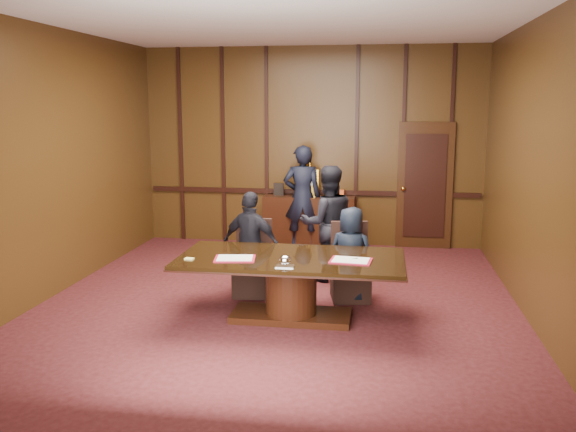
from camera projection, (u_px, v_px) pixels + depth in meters
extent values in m
plane|color=#340E0E|center=(278.00, 304.00, 7.73)|extent=(7.00, 7.00, 0.00)
plane|color=silver|center=(277.00, 17.00, 7.09)|extent=(7.00, 7.00, 0.00)
cube|color=black|center=(311.00, 147.00, 10.81)|extent=(6.00, 0.04, 3.50)
cube|color=black|center=(187.00, 221.00, 4.01)|extent=(6.00, 0.04, 3.50)
cube|color=black|center=(49.00, 163.00, 7.87)|extent=(0.04, 7.00, 3.50)
cube|color=black|center=(536.00, 171.00, 6.96)|extent=(0.04, 7.00, 3.50)
cube|color=black|center=(311.00, 192.00, 10.93)|extent=(5.90, 0.05, 0.08)
cube|color=black|center=(425.00, 186.00, 10.59)|extent=(0.95, 0.06, 2.20)
sphere|color=gold|center=(403.00, 189.00, 10.59)|extent=(0.08, 0.08, 0.08)
cube|color=black|center=(309.00, 221.00, 10.82)|extent=(1.60, 0.45, 0.90)
cube|color=black|center=(270.00, 243.00, 11.00)|extent=(0.12, 0.40, 0.06)
cube|color=black|center=(348.00, 246.00, 10.79)|extent=(0.12, 0.40, 0.06)
cube|color=gold|center=(309.00, 183.00, 10.69)|extent=(0.34, 0.18, 0.48)
cylinder|color=white|center=(309.00, 180.00, 10.58)|extent=(0.22, 0.03, 0.22)
cone|color=gold|center=(309.00, 165.00, 10.63)|extent=(0.14, 0.14, 0.16)
cube|color=black|center=(279.00, 189.00, 10.82)|extent=(0.18, 0.04, 0.22)
cube|color=#E0501A|center=(338.00, 193.00, 10.67)|extent=(0.22, 0.12, 0.12)
cube|color=black|center=(291.00, 316.00, 7.20)|extent=(1.40, 0.60, 0.08)
cylinder|color=black|center=(291.00, 287.00, 7.14)|extent=(0.60, 0.60, 0.62)
cube|color=black|center=(291.00, 261.00, 7.08)|extent=(2.62, 1.32, 0.02)
cube|color=black|center=(291.00, 259.00, 7.08)|extent=(2.60, 1.30, 0.06)
cube|color=maroon|center=(235.00, 259.00, 6.96)|extent=(0.51, 0.40, 0.01)
cube|color=white|center=(235.00, 258.00, 6.96)|extent=(0.44, 0.34, 0.01)
cube|color=maroon|center=(351.00, 261.00, 6.87)|extent=(0.49, 0.37, 0.01)
cube|color=white|center=(351.00, 260.00, 6.87)|extent=(0.43, 0.32, 0.01)
cube|color=white|center=(285.00, 266.00, 6.63)|extent=(0.20, 0.14, 0.01)
ellipsoid|color=white|center=(285.00, 261.00, 6.62)|extent=(0.13, 0.13, 0.10)
cube|color=#E7D371|center=(189.00, 259.00, 6.95)|extent=(0.11, 0.08, 0.01)
cube|color=black|center=(252.00, 278.00, 8.09)|extent=(0.51, 0.51, 0.46)
cube|color=black|center=(254.00, 238.00, 8.21)|extent=(0.48, 0.09, 0.55)
cylinder|color=black|center=(234.00, 290.00, 7.95)|extent=(0.04, 0.04, 0.23)
cylinder|color=black|center=(270.00, 282.00, 8.28)|extent=(0.04, 0.04, 0.23)
cube|color=black|center=(350.00, 282.00, 7.89)|extent=(0.56, 0.56, 0.46)
cube|color=black|center=(349.00, 242.00, 8.01)|extent=(0.48, 0.15, 0.55)
cylinder|color=black|center=(334.00, 295.00, 7.75)|extent=(0.04, 0.04, 0.23)
cylinder|color=black|center=(366.00, 287.00, 8.08)|extent=(0.04, 0.04, 0.23)
imported|color=black|center=(251.00, 244.00, 7.96)|extent=(0.88, 0.56, 1.39)
imported|color=black|center=(351.00, 254.00, 7.78)|extent=(0.68, 0.54, 1.23)
imported|color=black|center=(302.00, 197.00, 10.59)|extent=(0.71, 0.52, 1.81)
imported|color=black|center=(328.00, 223.00, 8.68)|extent=(0.96, 0.84, 1.66)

